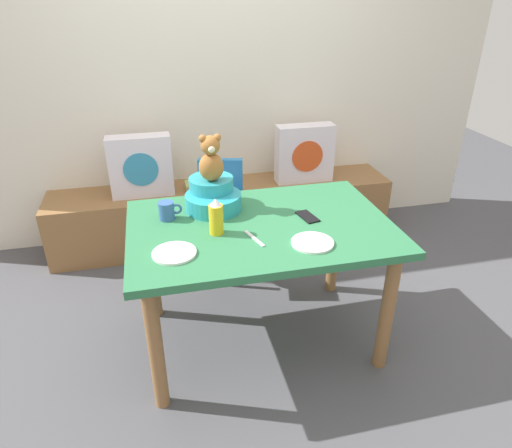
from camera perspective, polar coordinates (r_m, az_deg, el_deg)
The scene contains 16 objects.
ground_plane at distance 2.71m, azimuth 0.50°, elevation -14.03°, with size 8.00×8.00×0.00m, color #4C4C51.
back_wall at distance 3.50m, azimuth -5.40°, elevation 19.24°, with size 4.40×0.10×2.60m, color silver.
window_bench at distance 3.56m, azimuth -4.02°, elevation 1.35°, with size 2.60×0.44×0.46m, color olive.
pillow_floral_left at distance 3.34m, azimuth -14.33°, elevation 7.08°, with size 0.44×0.15×0.44m.
pillow_floral_right at distance 3.52m, azimuth 6.13°, elevation 8.83°, with size 0.44×0.15×0.44m.
book_stack at distance 3.44m, azimuth -7.24°, elevation 4.85°, with size 0.20×0.14×0.05m, color tan.
dining_table at distance 2.34m, azimuth 0.56°, elevation -2.26°, with size 1.33×0.89×0.74m.
highchair at distance 3.04m, azimuth -4.56°, elevation 2.56°, with size 0.39×0.50×0.79m.
infant_seat_teal at distance 2.44m, azimuth -5.49°, elevation 3.57°, with size 0.30×0.33×0.16m.
teddy_bear at distance 2.37m, azimuth -5.71°, elevation 8.13°, with size 0.13×0.12×0.25m.
ketchup_bottle at distance 2.17m, azimuth -5.06°, elevation 0.86°, with size 0.07×0.07×0.18m.
coffee_mug at distance 2.36m, azimuth -11.15°, elevation 1.66°, with size 0.12×0.08×0.09m.
dinner_plate_near at distance 2.13m, azimuth 7.14°, elevation -2.35°, with size 0.20×0.20×0.01m, color white.
dinner_plate_far at distance 2.06m, azimuth -10.28°, elevation -3.63°, with size 0.20×0.20×0.01m, color white.
cell_phone at distance 2.37m, azimuth 6.51°, elevation 0.93°, with size 0.07×0.14×0.01m, color black.
table_fork at distance 2.15m, azimuth -0.21°, elevation -1.84°, with size 0.02×0.17×0.01m, color silver.
Camera 1 is at (-0.49, -1.97, 1.80)m, focal length 31.71 mm.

